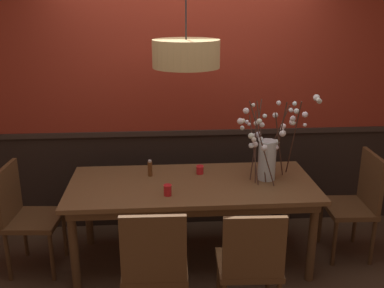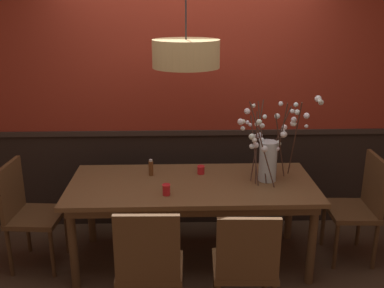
{
  "view_description": "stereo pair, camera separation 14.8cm",
  "coord_description": "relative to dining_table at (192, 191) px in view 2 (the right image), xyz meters",
  "views": [
    {
      "loc": [
        -0.26,
        -3.47,
        2.22
      ],
      "look_at": [
        0.0,
        0.0,
        1.1
      ],
      "focal_mm": 41.19,
      "sensor_mm": 36.0,
      "label": 1
    },
    {
      "loc": [
        -0.11,
        -3.48,
        2.22
      ],
      "look_at": [
        0.0,
        0.0,
        1.1
      ],
      "focal_mm": 41.19,
      "sensor_mm": 36.0,
      "label": 2
    }
  ],
  "objects": [
    {
      "name": "vase_with_blossoms",
      "position": [
        0.66,
        0.04,
        0.33
      ],
      "size": [
        0.7,
        0.46,
        0.76
      ],
      "color": "silver",
      "rests_on": "dining_table"
    },
    {
      "name": "dining_table",
      "position": [
        0.0,
        0.0,
        0.0
      ],
      "size": [
        2.1,
        0.92,
        0.76
      ],
      "color": "brown",
      "rests_on": "ground"
    },
    {
      "name": "candle_holder_nearer_edge",
      "position": [
        -0.21,
        -0.25,
        0.13
      ],
      "size": [
        0.07,
        0.07,
        0.09
      ],
      "color": "red",
      "rests_on": "dining_table"
    },
    {
      "name": "pendant_lamp",
      "position": [
        -0.05,
        -0.01,
        1.17
      ],
      "size": [
        0.53,
        0.53,
        1.2
      ],
      "color": "tan"
    },
    {
      "name": "chair_near_side_right",
      "position": [
        0.34,
        -0.87,
        -0.16
      ],
      "size": [
        0.45,
        0.43,
        0.92
      ],
      "color": "brown",
      "rests_on": "ground"
    },
    {
      "name": "chair_head_east_end",
      "position": [
        1.49,
        0.01,
        -0.14
      ],
      "size": [
        0.42,
        0.47,
        0.97
      ],
      "color": "brown",
      "rests_on": "ground"
    },
    {
      "name": "condiment_bottle",
      "position": [
        -0.36,
        0.18,
        0.15
      ],
      "size": [
        0.04,
        0.04,
        0.15
      ],
      "color": "brown",
      "rests_on": "dining_table"
    },
    {
      "name": "chair_near_side_left",
      "position": [
        -0.32,
        -0.87,
        -0.15
      ],
      "size": [
        0.46,
        0.4,
        0.95
      ],
      "color": "brown",
      "rests_on": "ground"
    },
    {
      "name": "ground_plane",
      "position": [
        0.0,
        0.0,
        -0.68
      ],
      "size": [
        24.0,
        24.0,
        0.0
      ],
      "primitive_type": "plane",
      "color": "#422D1E"
    },
    {
      "name": "candle_holder_nearer_center",
      "position": [
        0.09,
        0.2,
        0.12
      ],
      "size": [
        0.07,
        0.07,
        0.08
      ],
      "color": "red",
      "rests_on": "dining_table"
    },
    {
      "name": "chair_head_west_end",
      "position": [
        -1.42,
        -0.01,
        -0.15
      ],
      "size": [
        0.46,
        0.47,
        0.95
      ],
      "color": "brown",
      "rests_on": "ground"
    },
    {
      "name": "back_wall",
      "position": [
        0.0,
        0.78,
        0.78
      ],
      "size": [
        5.98,
        0.14,
        2.93
      ],
      "color": "black",
      "rests_on": "ground"
    }
  ]
}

